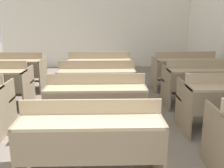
{
  "coord_description": "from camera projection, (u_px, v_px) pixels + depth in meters",
  "views": [
    {
      "loc": [
        0.24,
        -1.15,
        1.6
      ],
      "look_at": [
        0.34,
        2.12,
        0.75
      ],
      "focal_mm": 42.0,
      "sensor_mm": 36.0,
      "label": 1
    }
  ],
  "objects": [
    {
      "name": "bench_back_center",
      "position": [
        99.0,
        69.0,
        5.7
      ],
      "size": [
        1.33,
        0.72,
        0.85
      ],
      "color": "#7F6F58",
      "rests_on": "ground_plane"
    },
    {
      "name": "bench_back_right",
      "position": [
        184.0,
        69.0,
        5.76
      ],
      "size": [
        1.33,
        0.72,
        0.85
      ],
      "color": "#7F7059",
      "rests_on": "ground_plane"
    },
    {
      "name": "bench_third_center",
      "position": [
        97.0,
        82.0,
        4.62
      ],
      "size": [
        1.33,
        0.72,
        0.85
      ],
      "color": "#7A6B54",
      "rests_on": "ground_plane"
    },
    {
      "name": "bench_third_right",
      "position": [
        202.0,
        80.0,
        4.71
      ],
      "size": [
        1.33,
        0.72,
        0.85
      ],
      "color": "#7D6E57",
      "rests_on": "ground_plane"
    },
    {
      "name": "wall_back",
      "position": [
        96.0,
        18.0,
        8.11
      ],
      "size": [
        5.94,
        0.06,
        3.03
      ],
      "color": "white",
      "rests_on": "ground_plane"
    },
    {
      "name": "bench_back_left",
      "position": [
        12.0,
        70.0,
        5.63
      ],
      "size": [
        1.33,
        0.72,
        0.85
      ],
      "color": "#796952",
      "rests_on": "ground_plane"
    },
    {
      "name": "bench_front_center",
      "position": [
        91.0,
        137.0,
        2.51
      ],
      "size": [
        1.33,
        0.72,
        0.85
      ],
      "color": "#7B6C55",
      "rests_on": "ground_plane"
    },
    {
      "name": "bench_second_center",
      "position": [
        96.0,
        101.0,
        3.59
      ],
      "size": [
        1.33,
        0.72,
        0.85
      ],
      "color": "#7C6D56",
      "rests_on": "ground_plane"
    }
  ]
}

